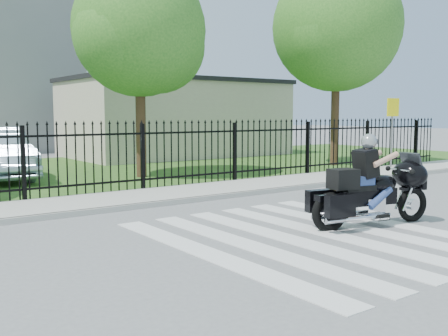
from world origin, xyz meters
TOP-DOWN VIEW (x-y plane):
  - ground at (0.00, 0.00)m, footprint 120.00×120.00m
  - crosswalk at (0.00, 0.00)m, footprint 5.00×5.50m
  - sidewalk at (0.00, 5.00)m, footprint 40.00×2.00m
  - curb at (0.00, 4.00)m, footprint 40.00×0.12m
  - grass_strip at (0.00, 12.00)m, footprint 40.00×12.00m
  - iron_fence at (0.00, 6.00)m, footprint 26.00×0.04m
  - tree_mid at (1.50, 9.00)m, footprint 4.20×4.20m
  - tree_right at (9.50, 8.00)m, footprint 5.00×5.00m
  - building_low at (7.00, 16.00)m, footprint 10.00×6.00m
  - building_low_roof at (7.00, 16.00)m, footprint 10.20×6.20m
  - motorcycle_rider at (1.47, -0.08)m, footprint 2.60×1.20m
  - traffic_sign at (9.80, 5.54)m, footprint 0.54×0.13m

SIDE VIEW (x-z plane):
  - ground at x=0.00m, z-range 0.00..0.00m
  - crosswalk at x=0.00m, z-range 0.00..0.01m
  - grass_strip at x=0.00m, z-range 0.00..0.02m
  - sidewalk at x=0.00m, z-range 0.00..0.12m
  - curb at x=0.00m, z-range 0.00..0.12m
  - motorcycle_rider at x=1.47m, z-range -0.16..1.58m
  - iron_fence at x=0.00m, z-range 0.00..1.80m
  - building_low at x=7.00m, z-range 0.00..3.50m
  - traffic_sign at x=9.80m, z-range 0.65..3.14m
  - building_low_roof at x=7.00m, z-range 3.50..3.70m
  - tree_mid at x=1.50m, z-range 1.28..8.06m
  - tree_right at x=9.50m, z-range 1.44..9.34m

